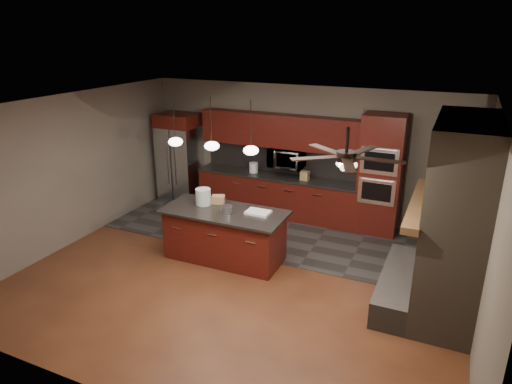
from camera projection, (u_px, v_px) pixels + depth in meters
The scene contains 22 objects.
ground at pixel (242, 275), 7.62m from camera, with size 7.00×7.00×0.00m, color brown.
ceiling at pixel (240, 107), 6.68m from camera, with size 7.00×6.00×0.02m, color white.
back_wall at pixel (303, 152), 9.72m from camera, with size 7.00×0.02×2.80m, color #71645A.
right_wall at pixel (488, 236), 5.79m from camera, with size 0.02×6.00×2.80m, color #71645A.
left_wall at pixel (73, 170), 8.51m from camera, with size 0.02×6.00×2.80m, color #71645A.
slate_tile_patch at pixel (281, 233), 9.16m from camera, with size 7.00×2.40×0.01m, color #363431.
fireplace_column at pixel (449, 225), 6.35m from camera, with size 1.30×2.10×2.80m.
back_cabinetry at pixel (277, 175), 9.86m from camera, with size 3.59×0.64×2.20m.
oven_tower at pixel (380, 175), 8.87m from camera, with size 0.80×0.63×2.38m.
microwave at pixel (287, 158), 9.65m from camera, with size 0.73×0.41×0.50m, color silver.
refrigerator at pixel (180, 158), 10.64m from camera, with size 0.89×0.75×2.07m.
kitchen_island at pixel (225, 235), 8.01m from camera, with size 2.18×1.00×0.92m.
white_bucket at pixel (203, 197), 8.10m from camera, with size 0.27×0.27×0.29m, color silver.
paint_can at pixel (227, 209), 7.74m from camera, with size 0.20×0.20×0.13m, color #B1B1B6.
paint_tray at pixel (258, 212), 7.74m from camera, with size 0.41×0.28×0.04m, color white.
cardboard_box at pixel (218, 199), 8.18m from camera, with size 0.23×0.16×0.14m, color #A27D53.
counter_bucket at pixel (254, 168), 9.99m from camera, with size 0.19×0.19×0.22m, color white.
counter_box at pixel (305, 176), 9.49m from camera, with size 0.17×0.13×0.19m, color tan.
pendant_left at pixel (176, 142), 8.20m from camera, with size 0.26×0.26×0.92m.
pendant_center at pixel (212, 146), 7.91m from camera, with size 0.26×0.26×0.92m.
pendant_right at pixel (251, 150), 7.62m from camera, with size 0.26×0.26×0.92m.
ceiling_fan at pixel (346, 156), 5.41m from camera, with size 1.27×1.33×0.41m.
Camera 1 is at (2.98, -6.01, 3.88)m, focal length 32.00 mm.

